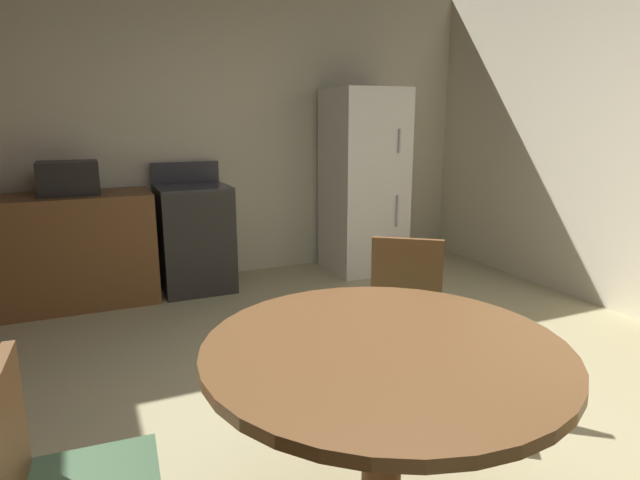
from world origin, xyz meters
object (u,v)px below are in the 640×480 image
object	(u,v)px
dining_table	(384,386)
chair_northeast	(404,311)
microwave	(68,178)
oven_range	(195,237)
refrigerator	(363,182)

from	to	relation	value
dining_table	chair_northeast	world-z (taller)	chair_northeast
microwave	chair_northeast	world-z (taller)	microwave
oven_range	refrigerator	distance (m)	1.70
refrigerator	chair_northeast	bearing A→B (deg)	-113.74
oven_range	dining_table	size ratio (longest dim) A/B	0.89
microwave	oven_range	bearing A→B (deg)	0.22
dining_table	refrigerator	bearing A→B (deg)	62.51
refrigerator	chair_northeast	xyz separation A→B (m)	(-1.02, -2.32, -0.38)
dining_table	chair_northeast	bearing A→B (deg)	53.05
oven_range	chair_northeast	world-z (taller)	oven_range
oven_range	dining_table	bearing A→B (deg)	-89.66
microwave	dining_table	bearing A→B (deg)	-73.05
refrigerator	chair_northeast	size ratio (longest dim) A/B	2.02
microwave	dining_table	xyz separation A→B (m)	(0.97, -3.18, -0.43)
oven_range	chair_northeast	xyz separation A→B (m)	(0.63, -2.38, 0.03)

